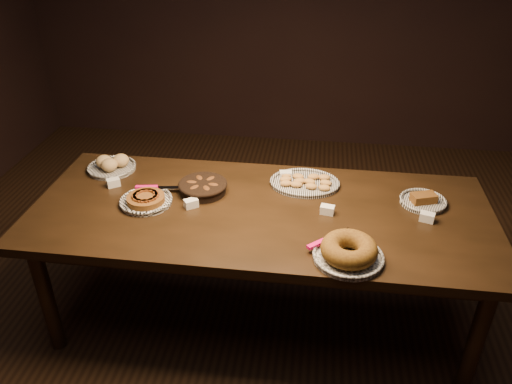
# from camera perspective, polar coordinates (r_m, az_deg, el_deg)

# --- Properties ---
(ground) EXTENTS (5.00, 5.00, 0.00)m
(ground) POSITION_cam_1_polar(r_m,az_deg,el_deg) (3.07, 0.46, -13.77)
(ground) COLOR black
(ground) RESTS_ON ground
(buffet_table) EXTENTS (2.40, 1.00, 0.75)m
(buffet_table) POSITION_cam_1_polar(r_m,az_deg,el_deg) (2.64, 0.52, -3.27)
(buffet_table) COLOR black
(buffet_table) RESTS_ON ground
(apple_tart_plate) EXTENTS (0.31, 0.30, 0.05)m
(apple_tart_plate) POSITION_cam_1_polar(r_m,az_deg,el_deg) (2.70, -12.45, -0.86)
(apple_tart_plate) COLOR white
(apple_tart_plate) RESTS_ON buffet_table
(madeleine_platter) EXTENTS (0.39, 0.32, 0.04)m
(madeleine_platter) POSITION_cam_1_polar(r_m,az_deg,el_deg) (2.82, 5.59, 1.11)
(madeleine_platter) COLOR black
(madeleine_platter) RESTS_ON buffet_table
(bundt_cake_plate) EXTENTS (0.35, 0.37, 0.10)m
(bundt_cake_plate) POSITION_cam_1_polar(r_m,az_deg,el_deg) (2.27, 10.53, -6.69)
(bundt_cake_plate) COLOR black
(bundt_cake_plate) RESTS_ON buffet_table
(croissant_basket) EXTENTS (0.30, 0.30, 0.07)m
(croissant_basket) POSITION_cam_1_polar(r_m,az_deg,el_deg) (2.74, -6.09, 0.64)
(croissant_basket) COLOR black
(croissant_basket) RESTS_ON buffet_table
(bread_roll_plate) EXTENTS (0.29, 0.29, 0.09)m
(bread_roll_plate) POSITION_cam_1_polar(r_m,az_deg,el_deg) (3.08, -16.18, 2.99)
(bread_roll_plate) COLOR white
(bread_roll_plate) RESTS_ON buffet_table
(loaf_plate) EXTENTS (0.25, 0.25, 0.06)m
(loaf_plate) POSITION_cam_1_polar(r_m,az_deg,el_deg) (2.78, 18.55, -0.93)
(loaf_plate) COLOR black
(loaf_plate) RESTS_ON buffet_table
(tent_cards) EXTENTS (1.77, 0.44, 0.04)m
(tent_cards) POSITION_cam_1_polar(r_m,az_deg,el_deg) (2.66, 1.09, -0.54)
(tent_cards) COLOR white
(tent_cards) RESTS_ON buffet_table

